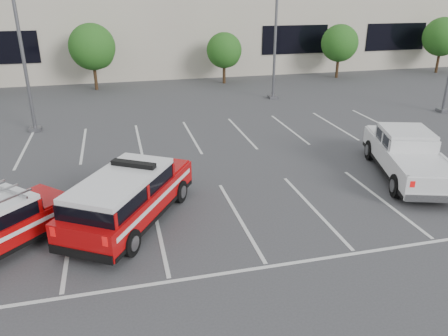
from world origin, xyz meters
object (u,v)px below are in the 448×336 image
object	(u,v)px
tree_mid_right	(225,51)
white_pickup	(407,159)
light_pole_mid	(276,20)
convention_building	(150,16)
fire_chief_suv	(129,201)
light_pole_left	(19,31)
tree_far_right	(443,38)
tree_right	(340,44)
tree_mid_left	(94,48)

from	to	relation	value
tree_mid_right	white_pickup	size ratio (longest dim) A/B	0.63
light_pole_mid	tree_mid_right	bearing A→B (deg)	107.52
convention_building	fire_chief_suv	xyz separation A→B (m)	(-3.70, -31.27, -3.92)
light_pole_left	fire_chief_suv	xyz separation A→B (m)	(4.48, -11.41, -4.38)
tree_mid_right	light_pole_left	size ratio (longest dim) A/B	0.39
convention_building	light_pole_mid	size ratio (longest dim) A/B	5.86
tree_far_right	fire_chief_suv	bearing A→B (deg)	-143.13
tree_right	light_pole_left	distance (m)	25.30
fire_chief_suv	white_pickup	distance (m)	11.12
tree_far_right	light_pole_mid	xyz separation A→B (m)	(-18.09, -6.05, 2.14)
tree_mid_right	light_pole_left	distance (m)	16.72
tree_mid_right	tree_far_right	xyz separation A→B (m)	(20.00, 0.00, 0.54)
tree_mid_right	light_pole_left	bearing A→B (deg)	-142.50
tree_mid_right	fire_chief_suv	size ratio (longest dim) A/B	0.69
tree_mid_right	convention_building	bearing A→B (deg)	116.57
tree_far_right	tree_mid_left	bearing A→B (deg)	180.00
convention_building	tree_far_right	size ratio (longest dim) A/B	12.38
convention_building	white_pickup	bearing A→B (deg)	-76.27
tree_mid_right	tree_far_right	size ratio (longest dim) A/B	0.82
tree_far_right	white_pickup	bearing A→B (deg)	-130.91
light_pole_mid	tree_mid_left	bearing A→B (deg)	153.08
tree_mid_right	tree_far_right	bearing A→B (deg)	0.00
convention_building	white_pickup	world-z (taller)	convention_building
light_pole_mid	fire_chief_suv	size ratio (longest dim) A/B	1.76
convention_building	white_pickup	distance (m)	31.22
convention_building	tree_mid_right	world-z (taller)	convention_building
tree_mid_right	tree_mid_left	bearing A→B (deg)	180.00
tree_mid_left	light_pole_mid	distance (m)	13.53
fire_chief_suv	light_pole_left	bearing A→B (deg)	143.19
tree_far_right	light_pole_left	size ratio (longest dim) A/B	0.47
fire_chief_suv	white_pickup	world-z (taller)	fire_chief_suv
tree_far_right	light_pole_mid	distance (m)	19.19
tree_right	white_pickup	distance (m)	21.72
light_pole_left	fire_chief_suv	size ratio (longest dim) A/B	1.76
tree_mid_right	fire_chief_suv	world-z (taller)	tree_mid_right
tree_mid_right	white_pickup	world-z (taller)	tree_mid_right
light_pole_left	tree_mid_left	bearing A→B (deg)	72.90
tree_mid_left	light_pole_left	distance (m)	10.73
tree_right	light_pole_mid	distance (m)	10.38
light_pole_mid	white_pickup	size ratio (longest dim) A/B	1.62
light_pole_mid	light_pole_left	bearing A→B (deg)	-165.07
light_pole_mid	tree_right	bearing A→B (deg)	36.77
tree_right	light_pole_mid	world-z (taller)	light_pole_mid
convention_building	fire_chief_suv	distance (m)	31.74
tree_right	tree_far_right	xyz separation A→B (m)	(10.00, 0.00, 0.27)
tree_far_right	tree_right	bearing A→B (deg)	-180.00
convention_building	light_pole_left	bearing A→B (deg)	-112.39
convention_building	tree_mid_right	size ratio (longest dim) A/B	15.04
fire_chief_suv	white_pickup	xyz separation A→B (m)	(11.06, 1.19, -0.07)
tree_mid_left	tree_right	distance (m)	20.00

